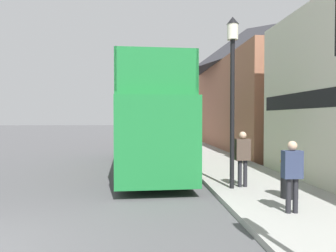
{
  "coord_description": "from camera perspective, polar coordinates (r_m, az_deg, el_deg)",
  "views": [
    {
      "loc": [
        3.24,
        -5.32,
        2.23
      ],
      "look_at": [
        4.51,
        10.02,
        1.84
      ],
      "focal_mm": 35.0,
      "sensor_mm": 36.0,
      "label": 1
    }
  ],
  "objects": [
    {
      "name": "lamp_post_nearest",
      "position": [
        9.92,
        11.16,
        9.32
      ],
      "size": [
        0.35,
        0.35,
        5.05
      ],
      "color": "black",
      "rests_on": "sidewalk"
    },
    {
      "name": "sidewalk",
      "position": [
        23.71,
        4.22,
        -3.77
      ],
      "size": [
        3.2,
        108.0,
        0.14
      ],
      "color": "#999993",
      "rests_on": "ground_plane"
    },
    {
      "name": "pedestrian_nearest",
      "position": [
        7.71,
        20.8,
        -7.12
      ],
      "size": [
        0.42,
        0.23,
        1.58
      ],
      "color": "#232328",
      "rests_on": "sidewalk"
    },
    {
      "name": "lamp_post_second",
      "position": [
        17.88,
        3.64,
        6.22
      ],
      "size": [
        0.35,
        0.35,
        5.25
      ],
      "color": "black",
      "rests_on": "sidewalk"
    },
    {
      "name": "pedestrian_second",
      "position": [
        10.15,
        12.87,
        -4.71
      ],
      "size": [
        0.44,
        0.24,
        1.67
      ],
      "color": "#232328",
      "rests_on": "sidewalk"
    },
    {
      "name": "ground_plane",
      "position": [
        26.61,
        -11.75,
        -3.37
      ],
      "size": [
        144.0,
        144.0,
        0.0
      ],
      "primitive_type": "plane",
      "color": "#4C4C4F"
    },
    {
      "name": "tour_bus",
      "position": [
        14.48,
        -3.83,
        -0.02
      ],
      "size": [
        2.88,
        11.16,
        4.22
      ],
      "rotation": [
        0.0,
        0.0,
        0.04
      ],
      "color": "#1E7A38",
      "rests_on": "ground_plane"
    },
    {
      "name": "parked_car_ahead_of_bus",
      "position": [
        22.25,
        -2.15,
        -2.64
      ],
      "size": [
        1.84,
        4.17,
        1.36
      ],
      "rotation": [
        0.0,
        0.0,
        -0.04
      ],
      "color": "navy",
      "rests_on": "ground_plane"
    },
    {
      "name": "litter_bin",
      "position": [
        9.17,
        20.4,
        -8.46
      ],
      "size": [
        0.48,
        0.48,
        1.0
      ],
      "color": "black",
      "rests_on": "sidewalk"
    },
    {
      "name": "brick_terrace_rear",
      "position": [
        26.6,
        13.5,
        6.54
      ],
      "size": [
        6.0,
        20.55,
        9.2
      ],
      "color": "#9E664C",
      "rests_on": "ground_plane"
    }
  ]
}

